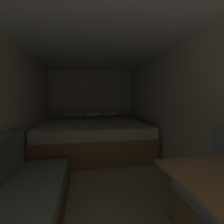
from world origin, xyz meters
TOP-DOWN VIEW (x-y plane):
  - ground_plane at (0.00, 1.96)m, footprint 7.10×7.10m
  - wall_back at (0.00, 4.54)m, footprint 2.50×0.05m
  - wall_left at (-1.22, 1.96)m, footprint 0.05×5.10m
  - wall_right at (1.22, 1.96)m, footprint 0.05×5.10m
  - ceiling_slab at (0.00, 1.96)m, footprint 2.50×5.10m
  - bed at (0.00, 3.45)m, footprint 2.28×2.06m
  - sofa_left at (-0.87, 1.05)m, footprint 0.75×2.25m
  - dinette_table at (0.67, 0.60)m, footprint 0.64×0.68m

SIDE VIEW (x-z plane):
  - ground_plane at x=0.00m, z-range 0.00..0.00m
  - sofa_left at x=-0.87m, z-range -0.16..0.63m
  - bed at x=0.00m, z-range -0.09..0.78m
  - dinette_table at x=0.67m, z-range 0.26..0.98m
  - wall_back at x=0.00m, z-range 0.00..2.06m
  - wall_left at x=-1.22m, z-range 0.00..2.06m
  - wall_right at x=1.22m, z-range 0.00..2.06m
  - ceiling_slab at x=0.00m, z-range 2.06..2.11m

